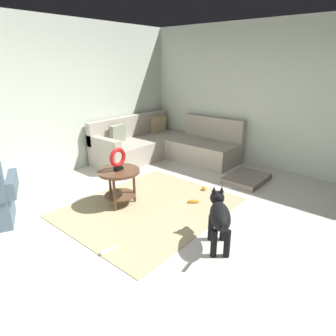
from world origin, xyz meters
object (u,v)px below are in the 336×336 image
at_px(sectional_couch, 164,146).
at_px(dog_toy_rope, 108,251).
at_px(torus_sculpture, 118,159).
at_px(dog_bed_mat, 247,178).
at_px(dog, 219,216).
at_px(dog_toy_bone, 193,202).
at_px(dog_toy_ball, 204,189).
at_px(side_table, 119,178).

height_order(sectional_couch, dog_toy_rope, sectional_couch).
bearing_deg(torus_sculpture, dog_bed_mat, -26.72).
height_order(dog, dog_toy_bone, dog).
bearing_deg(dog_toy_ball, side_table, 150.42).
distance_m(dog_bed_mat, dog_toy_ball, 0.90).
distance_m(dog_bed_mat, dog, 2.10).
xyz_separation_m(sectional_couch, dog_bed_mat, (-0.01, -1.94, -0.24)).
distance_m(sectional_couch, dog_bed_mat, 1.96).
xyz_separation_m(dog_bed_mat, dog, (-1.98, -0.61, 0.33)).
height_order(dog, dog_toy_ball, dog).
height_order(torus_sculpture, dog_toy_bone, torus_sculpture).
relative_size(dog_bed_mat, dog_toy_bone, 4.44).
height_order(side_table, dog, dog).
relative_size(torus_sculpture, dog_toy_bone, 1.81).
distance_m(dog_bed_mat, dog_toy_rope, 2.89).
bearing_deg(dog_toy_bone, dog_toy_rope, 178.69).
relative_size(side_table, dog, 0.85).
relative_size(torus_sculpture, dog, 0.46).
bearing_deg(dog_toy_rope, side_table, 42.02).
xyz_separation_m(dog, dog_toy_ball, (1.15, 0.95, -0.34)).
relative_size(torus_sculpture, dog_bed_mat, 0.41).
bearing_deg(dog_toy_ball, torus_sculpture, 150.42).
relative_size(side_table, dog_toy_rope, 3.35).
bearing_deg(dog_toy_ball, dog, -140.47).
height_order(side_table, dog_toy_ball, side_table).
xyz_separation_m(dog, dog_toy_rope, (-0.90, 0.85, -0.35)).
bearing_deg(torus_sculpture, dog, -88.41).
bearing_deg(torus_sculpture, side_table, 180.00).
bearing_deg(dog, dog_toy_rope, -171.16).
bearing_deg(dog_toy_rope, sectional_couch, 30.41).
height_order(torus_sculpture, dog, torus_sculpture).
distance_m(dog_bed_mat, dog_toy_bone, 1.33).
distance_m(dog, dog_toy_rope, 1.29).
bearing_deg(dog_toy_bone, dog_toy_ball, 15.28).
bearing_deg(sectional_couch, dog_bed_mat, -90.16).
distance_m(side_table, dog_toy_ball, 1.42).
bearing_deg(dog_toy_bone, side_table, 131.53).
distance_m(sectional_couch, dog, 3.23).
xyz_separation_m(torus_sculpture, dog_toy_ball, (1.19, -0.68, -0.67)).
relative_size(dog_toy_ball, dog_toy_rope, 0.41).
xyz_separation_m(sectional_couch, torus_sculpture, (-2.03, -0.92, 0.42)).
bearing_deg(dog_toy_rope, dog, -43.40).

